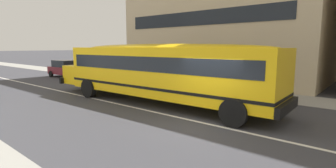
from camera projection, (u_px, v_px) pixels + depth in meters
ground_plane at (206, 124)px, 9.80m from camera, size 400.00×400.00×0.00m
sidewalk_far at (270, 96)px, 15.27m from camera, size 120.00×3.00×0.01m
lane_centreline at (206, 124)px, 9.80m from camera, size 110.00×0.16×0.01m
school_bus at (158, 68)px, 13.08m from camera, size 13.87×3.30×3.09m
parked_car_maroon_by_entrance at (66, 68)px, 24.70m from camera, size 3.96×2.01×1.64m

